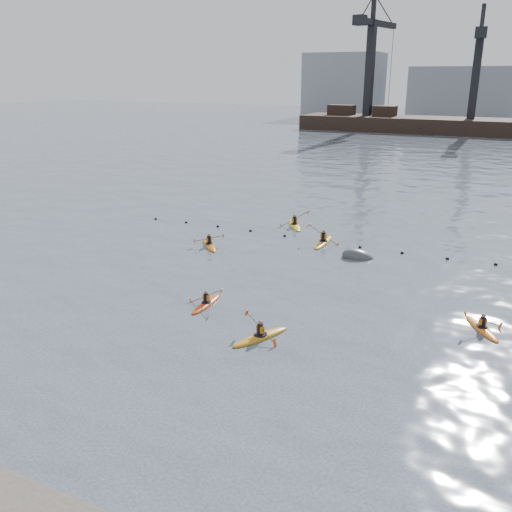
# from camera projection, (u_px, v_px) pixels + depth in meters

# --- Properties ---
(ground) EXTENTS (400.00, 400.00, 0.00)m
(ground) POSITION_uv_depth(u_px,v_px,m) (172.00, 406.00, 20.29)
(ground) COLOR #313948
(ground) RESTS_ON ground
(float_line) EXTENTS (33.24, 0.73, 0.24)m
(float_line) POSITION_uv_depth(u_px,v_px,m) (341.00, 244.00, 39.71)
(float_line) COLOR black
(float_line) RESTS_ON ground
(barge_pier) EXTENTS (72.00, 19.30, 29.50)m
(barge_pier) POSITION_uv_depth(u_px,v_px,m) (468.00, 125.00, 113.62)
(barge_pier) COLOR black
(barge_pier) RESTS_ON ground
(skyline) EXTENTS (141.00, 28.00, 22.00)m
(skyline) POSITION_uv_depth(u_px,v_px,m) (497.00, 85.00, 144.63)
(skyline) COLOR gray
(skyline) RESTS_ON ground
(kayaker_0) EXTENTS (2.06, 2.95, 1.21)m
(kayaker_0) POSITION_uv_depth(u_px,v_px,m) (206.00, 303.00, 29.20)
(kayaker_0) COLOR #C83C12
(kayaker_0) RESTS_ON ground
(kayaker_1) EXTENTS (2.09, 3.22, 1.24)m
(kayaker_1) POSITION_uv_depth(u_px,v_px,m) (260.00, 336.00, 25.51)
(kayaker_1) COLOR #C88917
(kayaker_1) RESTS_ON ground
(kayaker_2) EXTENTS (2.73, 2.88, 1.06)m
(kayaker_2) POSITION_uv_depth(u_px,v_px,m) (209.00, 245.00, 39.28)
(kayaker_2) COLOR #C66112
(kayaker_2) RESTS_ON ground
(kayaker_3) EXTENTS (2.59, 3.69, 1.56)m
(kayaker_3) POSITION_uv_depth(u_px,v_px,m) (323.00, 242.00, 39.89)
(kayaker_3) COLOR orange
(kayaker_3) RESTS_ON ground
(kayaker_4) EXTENTS (2.09, 2.82, 1.14)m
(kayaker_4) POSITION_uv_depth(u_px,v_px,m) (482.00, 328.00, 26.37)
(kayaker_4) COLOR orange
(kayaker_4) RESTS_ON ground
(kayaker_5) EXTENTS (2.57, 3.39, 1.47)m
(kayaker_5) POSITION_uv_depth(u_px,v_px,m) (294.00, 225.00, 44.41)
(kayaker_5) COLOR yellow
(kayaker_5) RESTS_ON ground
(mooring_buoy) EXTENTS (2.65, 1.84, 1.55)m
(mooring_buoy) POSITION_uv_depth(u_px,v_px,m) (358.00, 258.00, 36.80)
(mooring_buoy) COLOR #414347
(mooring_buoy) RESTS_ON ground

